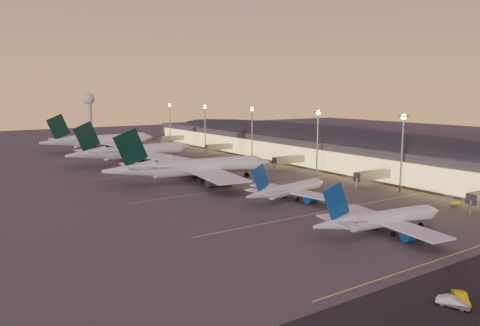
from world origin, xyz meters
name	(u,v)px	position (x,y,z in m)	size (l,w,h in m)	color
ground	(321,207)	(0.00, 0.00, 0.00)	(700.00, 700.00, 0.00)	#45423F
airliner_narrow_south	(381,220)	(-7.04, -27.17, 3.45)	(37.31, 33.65, 13.33)	silver
airliner_narrow_north	(288,190)	(-2.83, 11.43, 3.26)	(35.27, 31.85, 12.61)	silver
airliner_wide_near	(192,168)	(-12.86, 54.39, 5.36)	(64.99, 59.75, 20.81)	silver
airliner_wide_mid	(134,152)	(-13.43, 111.31, 5.29)	(64.22, 59.00, 20.55)	silver
airliner_wide_far	(101,141)	(-11.00, 167.79, 5.56)	(67.45, 61.87, 21.58)	silver
terminal_building	(310,142)	(61.84, 72.47, 8.78)	(56.35, 255.00, 17.46)	#454549
light_masts	(278,127)	(36.00, 65.00, 17.55)	(2.20, 217.20, 25.90)	slate
radar_tower	(89,107)	(10.00, 260.00, 21.87)	(9.00, 9.00, 32.50)	silver
lane_markings	(243,184)	(0.00, 40.00, 0.01)	(90.00, 180.36, 0.00)	#D8C659
baggage_tug_b	(456,204)	(33.24, -21.50, 0.48)	(3.68, 1.86, 1.05)	#DEBC00
baggage_tug_c	(315,196)	(6.87, 9.97, 0.45)	(3.53, 2.81, 1.00)	#DEBC00
service_van_a	(453,302)	(-28.06, -58.54, 0.81)	(1.72, 4.92, 1.62)	silver
service_van_f	(461,298)	(-26.04, -58.53, 0.86)	(1.82, 5.21, 1.72)	#DEBC00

